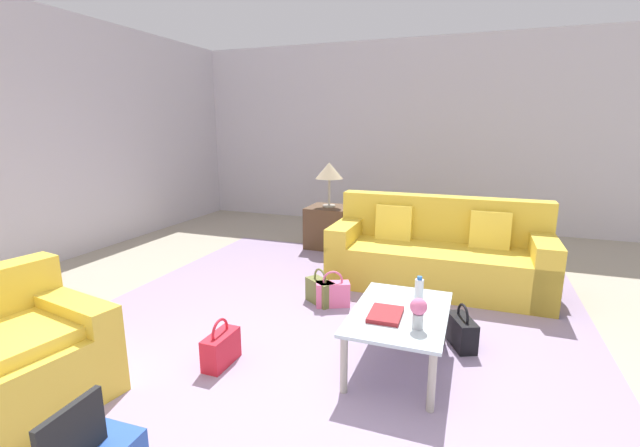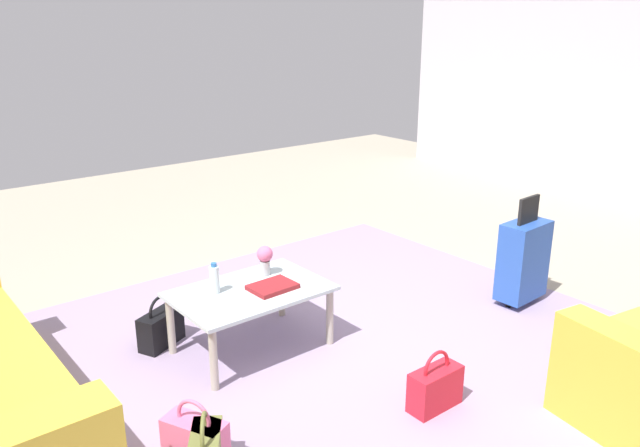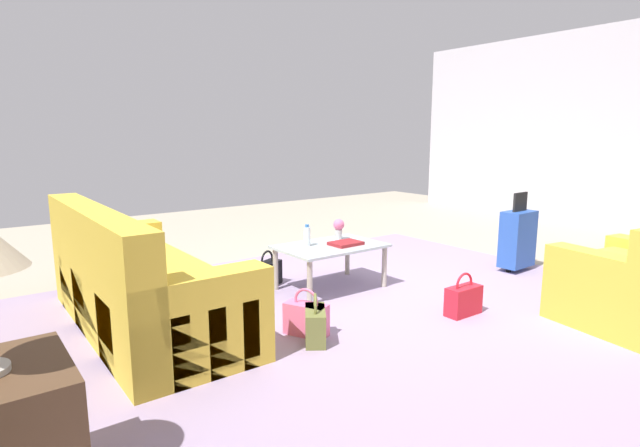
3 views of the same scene
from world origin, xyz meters
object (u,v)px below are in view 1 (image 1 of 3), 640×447
object	(u,v)px
table_lamp	(329,172)
handbag_black	(462,331)
armchair	(6,363)
coffee_table	(400,319)
water_bottle	(419,291)
handbag_red	(221,348)
handbag_pink	(333,293)
couch	(438,256)
flower_vase	(418,310)
side_table	(329,227)
handbag_olive	(320,291)
coffee_table_book	(385,314)

from	to	relation	value
table_lamp	handbag_black	bearing A→B (deg)	-140.82
armchair	coffee_table	size ratio (longest dim) A/B	1.10
water_bottle	handbag_red	size ratio (longest dim) A/B	0.57
water_bottle	table_lamp	size ratio (longest dim) A/B	0.33
table_lamp	handbag_pink	size ratio (longest dim) A/B	1.74
water_bottle	handbag_pink	size ratio (longest dim) A/B	0.57
couch	flower_vase	distance (m)	2.03
flower_vase	side_table	size ratio (longest dim) A/B	0.35
handbag_olive	handbag_red	world-z (taller)	same
armchair	table_lamp	size ratio (longest dim) A/B	1.74
handbag_pink	coffee_table_book	bearing A→B (deg)	-143.72
coffee_table_book	handbag_black	xyz separation A→B (m)	(0.57, -0.50, -0.31)
handbag_black	handbag_red	distance (m)	1.85
handbag_red	handbag_pink	bearing A→B (deg)	-18.73
armchair	handbag_olive	world-z (taller)	armchair
flower_vase	coffee_table	bearing A→B (deg)	34.29
flower_vase	handbag_olive	world-z (taller)	flower_vase
armchair	handbag_red	world-z (taller)	armchair
couch	flower_vase	bearing A→B (deg)	-178.58
side_table	handbag_black	size ratio (longest dim) A/B	1.64
armchair	coffee_table	xyz separation A→B (m)	(1.29, -2.16, 0.08)
couch	table_lamp	size ratio (longest dim) A/B	3.62
table_lamp	handbag_red	xyz separation A→B (m)	(-3.23, -0.29, -0.95)
handbag_red	coffee_table_book	bearing A→B (deg)	-74.70
flower_vase	handbag_red	bearing A→B (deg)	98.74
handbag_black	handbag_red	size ratio (longest dim) A/B	1.00
water_bottle	handbag_red	world-z (taller)	water_bottle
side_table	water_bottle	bearing A→B (deg)	-148.39
side_table	handbag_black	distance (m)	3.04
couch	water_bottle	size ratio (longest dim) A/B	11.02
flower_vase	handbag_olive	size ratio (longest dim) A/B	0.57
water_bottle	handbag_olive	world-z (taller)	water_bottle
table_lamp	handbag_pink	bearing A→B (deg)	-159.90
table_lamp	handbag_olive	xyz separation A→B (m)	(-1.95, -0.58, -0.95)
flower_vase	side_table	xyz separation A→B (m)	(3.02, 1.65, -0.26)
coffee_table	table_lamp	size ratio (longest dim) A/B	1.58
handbag_black	handbag_olive	size ratio (longest dim) A/B	1.00
coffee_table_book	handbag_pink	size ratio (longest dim) A/B	0.81
couch	flower_vase	xyz separation A→B (m)	(-2.02, -0.05, 0.23)
handbag_red	water_bottle	bearing A→B (deg)	-64.35
armchair	side_table	size ratio (longest dim) A/B	1.85
armchair	handbag_black	bearing A→B (deg)	-56.05
coffee_table	handbag_olive	xyz separation A→B (m)	(0.85, 0.92, -0.24)
coffee_table	table_lamp	bearing A→B (deg)	28.18
coffee_table	couch	bearing A→B (deg)	-3.18
handbag_olive	handbag_red	xyz separation A→B (m)	(-1.28, 0.29, 0.00)
flower_vase	handbag_pink	world-z (taller)	flower_vase
handbag_red	table_lamp	bearing A→B (deg)	5.13
couch	side_table	xyz separation A→B (m)	(1.00, 1.60, -0.02)
armchair	coffee_table	world-z (taller)	armchair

